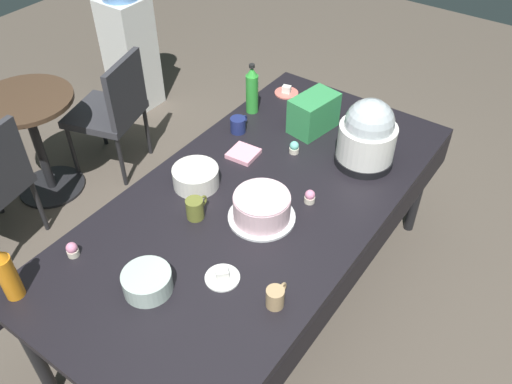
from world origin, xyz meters
name	(u,v)px	position (x,y,z in m)	size (l,w,h in m)	color
ground	(256,298)	(0.00, 0.00, 0.00)	(9.00, 9.00, 0.00)	brown
potluck_table	(256,210)	(0.00, 0.00, 0.69)	(2.20, 1.10, 0.75)	black
frosted_layer_cake	(262,208)	(-0.08, -0.09, 0.81)	(0.31, 0.31, 0.13)	silver
slow_cooker	(367,135)	(0.55, -0.28, 0.91)	(0.30, 0.30, 0.36)	black
glass_salad_bowl	(147,282)	(-0.67, 0.04, 0.79)	(0.20, 0.20, 0.09)	#B2C6BC
ceramic_snack_bowl	(196,177)	(-0.08, 0.30, 0.80)	(0.22, 0.22, 0.10)	silver
dessert_plate_cobalt	(363,116)	(0.92, -0.09, 0.76)	(0.16, 0.16, 0.05)	#2D4CB2
dessert_plate_coral	(286,92)	(0.88, 0.40, 0.76)	(0.14, 0.14, 0.05)	#E07266
dessert_plate_white	(222,277)	(-0.46, -0.16, 0.76)	(0.14, 0.14, 0.05)	white
cupcake_cocoa	(310,197)	(0.13, -0.21, 0.78)	(0.05, 0.05, 0.07)	beige
cupcake_rose	(72,250)	(-0.72, 0.42, 0.78)	(0.05, 0.05, 0.07)	beige
cupcake_berry	(294,148)	(0.41, 0.05, 0.78)	(0.05, 0.05, 0.07)	beige
soda_bottle_orange_juice	(6,273)	(-0.99, 0.45, 0.88)	(0.07, 0.07, 0.27)	orange
soda_bottle_lime_soda	(252,90)	(0.61, 0.46, 0.89)	(0.07, 0.07, 0.30)	green
coffee_mug_navy	(238,125)	(0.40, 0.40, 0.79)	(0.12, 0.08, 0.08)	navy
coffee_mug_olive	(195,208)	(-0.25, 0.16, 0.80)	(0.12, 0.08, 0.10)	olive
coffee_mug_tan	(276,297)	(-0.44, -0.40, 0.79)	(0.11, 0.07, 0.09)	tan
coffee_mug_black	(317,97)	(0.88, 0.19, 0.80)	(0.12, 0.08, 0.10)	black
soda_carton	(314,113)	(0.65, 0.09, 0.85)	(0.26, 0.16, 0.20)	#338C4C
paper_napkin_stack	(243,154)	(0.24, 0.25, 0.76)	(0.14, 0.14, 0.02)	pink
maroon_chair_right	(113,107)	(0.42, 1.48, 0.49)	(0.55, 0.55, 0.85)	#333338
round_cafe_table	(33,128)	(-0.05, 1.70, 0.50)	(0.60, 0.60, 0.72)	#473323
water_cooler	(128,38)	(1.09, 2.00, 0.59)	(0.32, 0.32, 1.24)	silver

